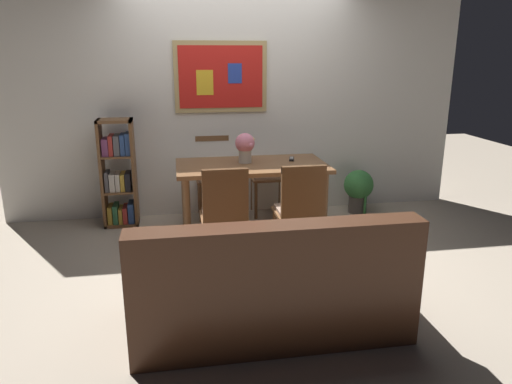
# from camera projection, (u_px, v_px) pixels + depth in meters

# --- Properties ---
(ground_plane) EXTENTS (12.00, 12.00, 0.00)m
(ground_plane) POSITION_uv_depth(u_px,v_px,m) (255.00, 250.00, 4.58)
(ground_plane) COLOR tan
(wall_back_with_painting) EXTENTS (5.20, 0.14, 2.60)m
(wall_back_with_painting) POSITION_uv_depth(u_px,v_px,m) (236.00, 100.00, 5.41)
(wall_back_with_painting) COLOR silver
(wall_back_with_painting) RESTS_ON ground_plane
(dining_table) EXTENTS (1.48, 0.80, 0.76)m
(dining_table) POSITION_uv_depth(u_px,v_px,m) (252.00, 174.00, 4.77)
(dining_table) COLOR brown
(dining_table) RESTS_ON ground_plane
(dining_chair_near_right) EXTENTS (0.40, 0.41, 0.91)m
(dining_chair_near_right) POSITION_uv_depth(u_px,v_px,m) (300.00, 205.00, 4.17)
(dining_chair_near_right) COLOR brown
(dining_chair_near_right) RESTS_ON ground_plane
(dining_chair_near_left) EXTENTS (0.40, 0.41, 0.91)m
(dining_chair_near_left) POSITION_uv_depth(u_px,v_px,m) (225.00, 209.00, 4.06)
(dining_chair_near_left) COLOR brown
(dining_chair_near_left) RESTS_ON ground_plane
(dining_chair_far_right) EXTENTS (0.40, 0.41, 0.91)m
(dining_chair_far_right) POSITION_uv_depth(u_px,v_px,m) (267.00, 167.00, 5.56)
(dining_chair_far_right) COLOR brown
(dining_chair_far_right) RESTS_ON ground_plane
(dining_chair_far_left) EXTENTS (0.40, 0.41, 0.91)m
(dining_chair_far_left) POSITION_uv_depth(u_px,v_px,m) (213.00, 169.00, 5.46)
(dining_chair_far_left) COLOR brown
(dining_chair_far_left) RESTS_ON ground_plane
(leather_couch) EXTENTS (1.80, 0.84, 0.84)m
(leather_couch) POSITION_uv_depth(u_px,v_px,m) (269.00, 286.00, 3.19)
(leather_couch) COLOR #472819
(leather_couch) RESTS_ON ground_plane
(bookshelf) EXTENTS (0.36, 0.28, 1.15)m
(bookshelf) POSITION_uv_depth(u_px,v_px,m) (119.00, 175.00, 5.12)
(bookshelf) COLOR brown
(bookshelf) RESTS_ON ground_plane
(potted_ivy) EXTENTS (0.34, 0.34, 0.53)m
(potted_ivy) POSITION_uv_depth(u_px,v_px,m) (358.00, 188.00, 5.59)
(potted_ivy) COLOR #4C4742
(potted_ivy) RESTS_ON ground_plane
(flower_vase) EXTENTS (0.20, 0.20, 0.30)m
(flower_vase) POSITION_uv_depth(u_px,v_px,m) (245.00, 146.00, 4.75)
(flower_vase) COLOR beige
(flower_vase) RESTS_ON dining_table
(tv_remote) EXTENTS (0.09, 0.16, 0.02)m
(tv_remote) POSITION_uv_depth(u_px,v_px,m) (292.00, 159.00, 4.92)
(tv_remote) COLOR black
(tv_remote) RESTS_ON dining_table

